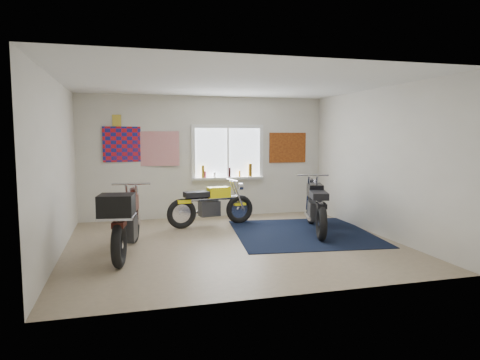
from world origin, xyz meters
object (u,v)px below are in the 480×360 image
object	(u,v)px
yellow_triumph	(211,206)
maroon_tourer	(125,221)
navy_rug	(303,233)
black_chrome_bike	(316,208)

from	to	relation	value
yellow_triumph	maroon_tourer	distance (m)	2.52
navy_rug	yellow_triumph	xyz separation A→B (m)	(-1.54, 1.11, 0.41)
yellow_triumph	maroon_tourer	xyz separation A→B (m)	(-1.69, -1.87, 0.14)
black_chrome_bike	yellow_triumph	bearing A→B (deg)	77.53
yellow_triumph	black_chrome_bike	xyz separation A→B (m)	(1.83, -1.05, 0.05)
black_chrome_bike	navy_rug	bearing A→B (deg)	119.44
yellow_triumph	black_chrome_bike	bearing A→B (deg)	-39.07
navy_rug	maroon_tourer	world-z (taller)	maroon_tourer
black_chrome_bike	maroon_tourer	world-z (taller)	black_chrome_bike
navy_rug	yellow_triumph	size ratio (longest dim) A/B	1.40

